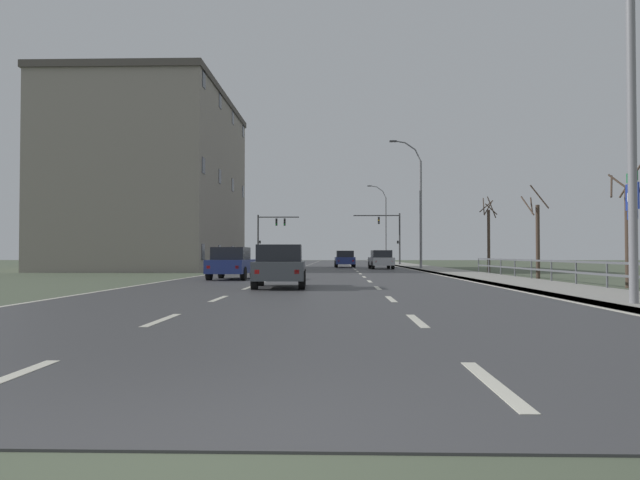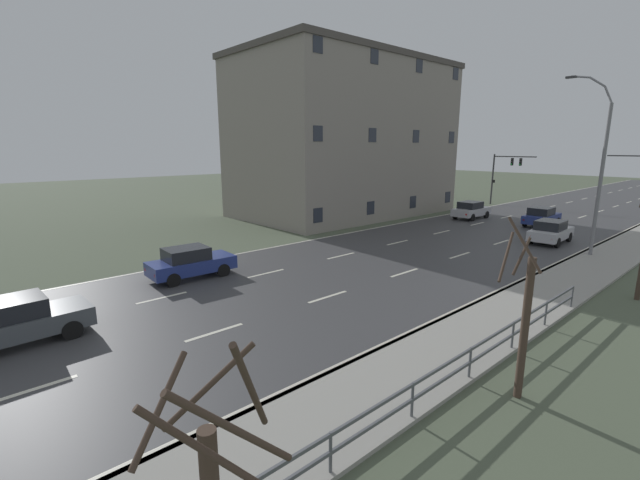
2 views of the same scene
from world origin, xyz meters
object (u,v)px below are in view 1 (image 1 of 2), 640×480
at_px(car_far_right, 381,259).
at_px(car_near_right, 282,259).
at_px(brick_building, 154,183).
at_px(street_lamp_distant, 385,225).
at_px(car_near_left, 345,259).
at_px(highway_sign, 633,218).
at_px(car_distant, 232,263).
at_px(car_mid_centre, 280,266).
at_px(street_lamp_foreground, 625,92).
at_px(traffic_signal_right, 391,231).
at_px(traffic_signal_left, 268,231).
at_px(street_lamp_midground, 419,206).

bearing_deg(car_far_right, car_near_right, 145.65).
height_order(car_near_right, brick_building, brick_building).
relative_size(street_lamp_distant, car_far_right, 2.57).
height_order(car_near_left, brick_building, brick_building).
relative_size(street_lamp_distant, highway_sign, 3.22).
xyz_separation_m(car_distant, car_mid_centre, (3.05, -7.41, 0.00)).
relative_size(street_lamp_distant, car_distant, 2.59).
bearing_deg(car_far_right, street_lamp_foreground, -88.69).
height_order(traffic_signal_right, car_mid_centre, traffic_signal_right).
xyz_separation_m(traffic_signal_right, car_far_right, (-2.36, -17.43, -3.07)).
xyz_separation_m(street_lamp_foreground, traffic_signal_right, (-0.53, 54.63, -1.06)).
height_order(traffic_signal_right, car_far_right, traffic_signal_right).
relative_size(street_lamp_distant, brick_building, 0.53).
bearing_deg(traffic_signal_right, traffic_signal_left, -175.98).
relative_size(street_lamp_distant, car_mid_centre, 2.58).
xyz_separation_m(car_near_left, brick_building, (-15.98, -6.97, 6.38)).
bearing_deg(traffic_signal_left, traffic_signal_right, 4.02).
height_order(street_lamp_midground, traffic_signal_right, street_lamp_midground).
bearing_deg(car_mid_centre, street_lamp_midground, 69.95).
bearing_deg(highway_sign, traffic_signal_right, 91.59).
height_order(highway_sign, car_mid_centre, highway_sign).
xyz_separation_m(street_lamp_midground, street_lamp_distant, (0.00, 35.12, 0.16)).
bearing_deg(street_lamp_midground, street_lamp_distant, 90.00).
xyz_separation_m(traffic_signal_right, brick_building, (-21.29, -18.25, 3.31)).
bearing_deg(street_lamp_foreground, traffic_signal_right, 90.55).
xyz_separation_m(street_lamp_foreground, car_near_right, (-11.62, 42.49, -4.13)).
xyz_separation_m(highway_sign, traffic_signal_right, (-1.47, 52.98, 1.73)).
distance_m(car_far_right, car_near_left, 6.82).
xyz_separation_m(street_lamp_distant, car_distant, (-11.67, -54.69, -4.45)).
relative_size(traffic_signal_right, car_distant, 1.40).
distance_m(street_lamp_foreground, car_near_left, 43.93).
relative_size(street_lamp_foreground, street_lamp_midground, 0.96).
height_order(car_far_right, car_near_right, same).
bearing_deg(traffic_signal_left, car_near_left, -51.04).
bearing_deg(street_lamp_midground, car_near_left, 125.30).
height_order(car_mid_centre, car_near_right, same).
bearing_deg(car_near_right, street_lamp_distant, 67.35).
distance_m(street_lamp_distant, traffic_signal_left, 21.85).
xyz_separation_m(street_lamp_midground, highway_sign, (0.96, -33.47, -2.96)).
bearing_deg(street_lamp_distant, street_lamp_foreground, -89.99).
bearing_deg(street_lamp_midground, car_mid_centre, -107.72).
height_order(car_far_right, car_near_left, same).
bearing_deg(street_lamp_foreground, street_lamp_midground, 90.03).
bearing_deg(street_lamp_foreground, car_distant, 126.94).
relative_size(car_mid_centre, car_near_right, 1.02).
bearing_deg(street_lamp_midground, brick_building, 176.70).
bearing_deg(car_mid_centre, street_lamp_distant, 79.77).
relative_size(street_lamp_midground, car_near_left, 2.51).
height_order(street_lamp_foreground, brick_building, brick_building).
bearing_deg(street_lamp_midground, traffic_signal_left, 127.38).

